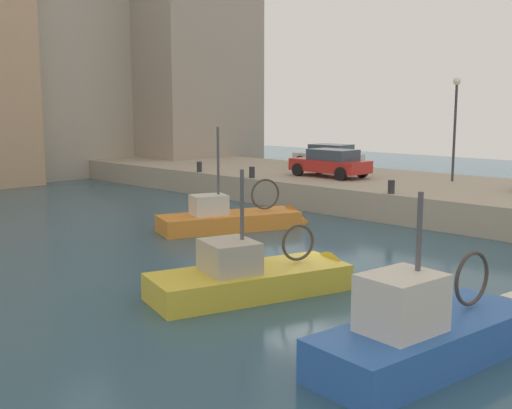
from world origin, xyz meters
TOP-DOWN VIEW (x-y plane):
  - water_surface at (0.00, 0.00)m, footprint 80.00×80.00m
  - quay_wall at (11.50, 0.00)m, footprint 9.00×56.00m
  - fishing_boat_orange at (2.06, 5.49)m, footprint 6.41×3.83m
  - fishing_boat_yellow at (-3.37, -1.05)m, footprint 6.16×3.44m
  - fishing_boat_blue at (-4.19, -6.35)m, footprint 5.91×2.46m
  - parked_car_red at (10.37, 7.46)m, footprint 2.00×4.06m
  - parked_car_silver at (14.32, 10.64)m, footprint 2.15×3.98m
  - mooring_bollard_south at (7.35, 2.00)m, footprint 0.28×0.28m
  - mooring_bollard_mid at (7.35, 10.00)m, footprint 0.28×0.28m
  - mooring_bollard_north at (7.35, 14.00)m, footprint 0.28×0.28m
  - quay_streetlamp at (13.00, 2.25)m, footprint 0.36×0.36m
  - waterfront_building_west at (14.74, 24.55)m, footprint 8.76×8.87m
  - waterfront_building_west_mid at (6.64, 28.32)m, footprint 11.38×7.59m

SIDE VIEW (x-z plane):
  - water_surface at x=0.00m, z-range 0.00..0.00m
  - fishing_boat_orange at x=2.06m, z-range -2.27..2.47m
  - fishing_boat_yellow at x=-3.37m, z-range -1.90..2.13m
  - fishing_boat_blue at x=-4.19m, z-range -1.87..2.18m
  - quay_wall at x=11.50m, z-range 0.00..1.20m
  - mooring_bollard_south at x=7.35m, z-range 1.20..1.75m
  - mooring_bollard_mid at x=7.35m, z-range 1.20..1.75m
  - mooring_bollard_north at x=7.35m, z-range 1.20..1.75m
  - parked_car_silver at x=14.32m, z-range 1.22..2.55m
  - parked_car_red at x=10.37m, z-range 1.22..2.61m
  - quay_streetlamp at x=13.00m, z-range 2.04..6.87m
  - waterfront_building_west_mid at x=6.64m, z-range 0.02..13.78m
  - waterfront_building_west at x=14.74m, z-range 0.02..18.36m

